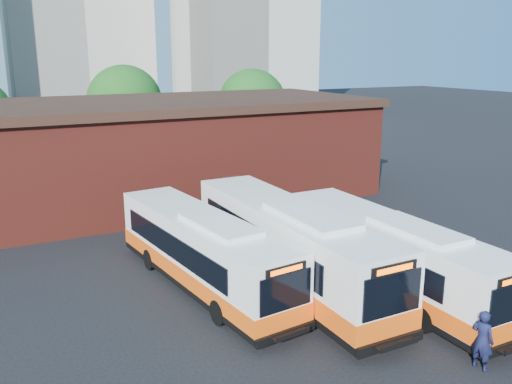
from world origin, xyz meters
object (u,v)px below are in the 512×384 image
bus_mideast (289,249)px  bus_east (389,258)px  bus_midwest (203,254)px  transit_worker (482,340)px

bus_mideast → bus_east: size_ratio=1.11×
bus_midwest → bus_mideast: bus_mideast is taller
bus_midwest → bus_mideast: size_ratio=0.91×
bus_east → transit_worker: bearing=-102.2°
bus_east → bus_midwest: bearing=148.6°
bus_midwest → bus_east: bus_midwest is taller
bus_midwest → bus_mideast: (3.17, -1.41, 0.16)m
bus_mideast → transit_worker: bearing=-76.0°
bus_mideast → bus_east: bus_mideast is taller
bus_midwest → transit_worker: bearing=-67.5°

